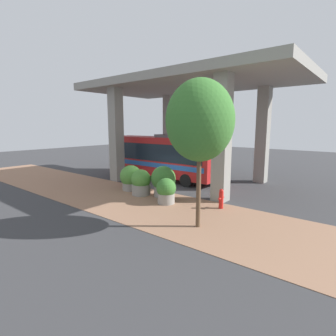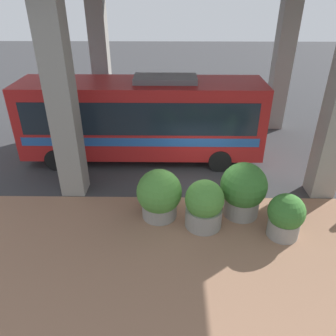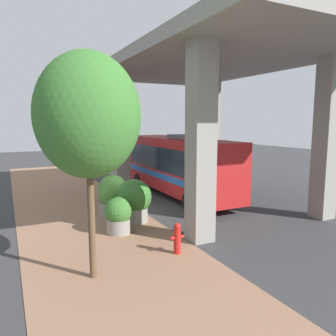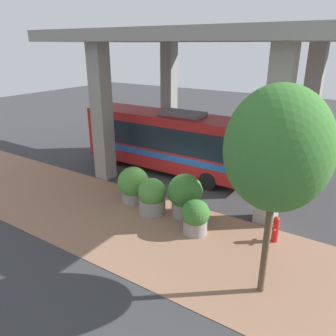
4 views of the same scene
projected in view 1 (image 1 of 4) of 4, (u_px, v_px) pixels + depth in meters
name	position (u px, v px, depth m)	size (l,w,h in m)	color
ground_plane	(156.00, 190.00, 18.97)	(80.00, 80.00, 0.00)	#38383A
sidewalk_strip	(125.00, 199.00, 16.66)	(6.00, 40.00, 0.02)	#936B51
overpass	(189.00, 94.00, 20.90)	(9.40, 17.71, 8.24)	gray
bus	(162.00, 155.00, 22.68)	(2.69, 10.67, 3.88)	#B21E1E
fire_hydrant	(221.00, 199.00, 14.64)	(0.53, 0.25, 1.14)	red
planter_front	(141.00, 183.00, 17.52)	(1.31, 1.31, 1.74)	gray
planter_middle	(131.00, 178.00, 18.84)	(1.58, 1.58, 1.82)	gray
planter_back	(166.00, 191.00, 15.56)	(1.18, 1.18, 1.55)	gray
planter_extra	(163.00, 181.00, 17.13)	(1.62, 1.62, 2.02)	gray
street_tree_near	(200.00, 121.00, 11.30)	(2.98, 2.98, 6.63)	brown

